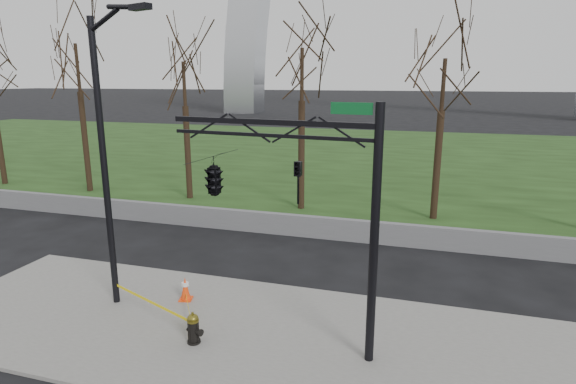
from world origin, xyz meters
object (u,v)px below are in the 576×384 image
(fire_hydrant, at_px, (194,329))
(street_light, at_px, (107,146))
(traffic_signal_mast, at_px, (242,178))
(traffic_cone, at_px, (185,289))

(fire_hydrant, height_order, street_light, street_light)
(traffic_signal_mast, bearing_deg, street_light, -179.65)
(fire_hydrant, height_order, traffic_cone, fire_hydrant)
(traffic_cone, bearing_deg, traffic_signal_mast, -26.15)
(fire_hydrant, relative_size, traffic_cone, 1.16)
(traffic_cone, bearing_deg, fire_hydrant, -56.51)
(street_light, distance_m, traffic_signal_mast, 4.07)
(fire_hydrant, bearing_deg, traffic_cone, 138.84)
(fire_hydrant, height_order, traffic_signal_mast, traffic_signal_mast)
(traffic_cone, distance_m, street_light, 4.62)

